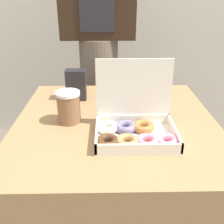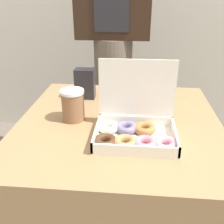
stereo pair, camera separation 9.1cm
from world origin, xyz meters
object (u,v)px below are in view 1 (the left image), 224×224
donut_box (133,127)px  coffee_cup (69,107)px  napkin_holder (76,85)px  person_customer (98,38)px

donut_box → coffee_cup: bearing=153.4°
donut_box → coffee_cup: 0.27m
coffee_cup → napkin_holder: napkin_holder is taller
coffee_cup → person_customer: bearing=81.9°
donut_box → coffee_cup: (-0.24, 0.12, 0.03)m
donut_box → coffee_cup: size_ratio=2.41×
donut_box → napkin_holder: donut_box is taller
donut_box → napkin_holder: 0.43m
coffee_cup → napkin_holder: 0.24m
coffee_cup → napkin_holder: bearing=88.8°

